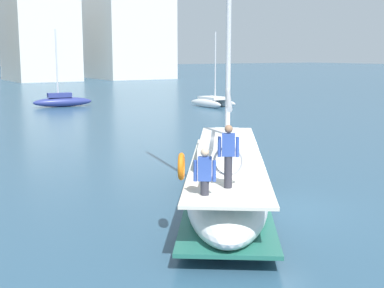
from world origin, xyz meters
The scene contains 4 objects.
ground_plane centered at (0.00, 0.00, 0.00)m, with size 400.00×400.00×0.00m, color #2D516B.
main_sailboat centered at (-1.00, 0.48, 0.90)m, with size 7.55×9.20×11.85m.
moored_sloop_near centered at (16.89, 27.36, 0.53)m, with size 2.38×4.46×6.65m.
moored_catamaran centered at (5.39, 34.70, 0.55)m, with size 5.40×1.93×6.90m.
Camera 1 is at (-10.28, -12.26, 4.76)m, focal length 49.73 mm.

